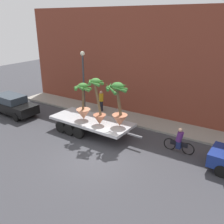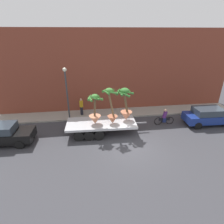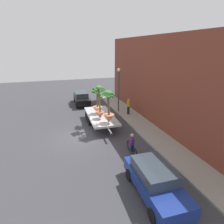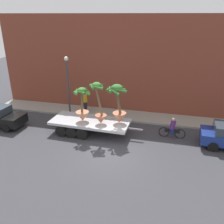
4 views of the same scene
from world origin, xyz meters
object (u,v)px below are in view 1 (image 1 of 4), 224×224
potted_palm_rear (98,105)px  pedestrian_near_gate (101,101)px  potted_palm_middle (83,104)px  trailing_car (12,104)px  flatbed_trailer (88,122)px  cyclist (179,141)px  street_lamp (83,74)px  potted_palm_front (119,106)px

potted_palm_rear → pedestrian_near_gate: bearing=122.8°
potted_palm_middle → trailing_car: potted_palm_middle is taller
flatbed_trailer → trailing_car: trailing_car is taller
flatbed_trailer → pedestrian_near_gate: bearing=111.9°
potted_palm_middle → cyclist: potted_palm_middle is taller
potted_palm_middle → trailing_car: size_ratio=0.54×
potted_palm_rear → cyclist: (4.98, 1.03, -1.59)m
trailing_car → street_lamp: size_ratio=0.95×
potted_palm_rear → flatbed_trailer: bearing=164.5°
potted_palm_rear → cyclist: 5.33m
trailing_car → street_lamp: bearing=36.2°
potted_palm_middle → pedestrian_near_gate: potted_palm_middle is taller
potted_palm_middle → street_lamp: bearing=128.1°
trailing_car → pedestrian_near_gate: (5.85, 4.17, 0.22)m
potted_palm_front → pedestrian_near_gate: 5.17m
trailing_car → pedestrian_near_gate: 7.19m
potted_palm_middle → potted_palm_front: size_ratio=0.90×
flatbed_trailer → street_lamp: bearing=132.5°
potted_palm_middle → cyclist: 6.47m
potted_palm_front → potted_palm_rear: bearing=-159.7°
potted_palm_middle → potted_palm_front: bearing=7.6°
cyclist → potted_palm_middle: bearing=-171.7°
trailing_car → potted_palm_middle: bearing=3.6°
cyclist → street_lamp: bearing=166.4°
trailing_car → potted_palm_rear: bearing=2.2°
cyclist → potted_palm_rear: bearing=-168.4°
flatbed_trailer → trailing_car: 7.30m
potted_palm_rear → street_lamp: street_lamp is taller
potted_palm_middle → pedestrian_near_gate: size_ratio=1.45×
potted_palm_rear → cyclist: size_ratio=1.61×
flatbed_trailer → potted_palm_front: (2.27, 0.16, 1.52)m
cyclist → potted_palm_front: bearing=-171.3°
potted_palm_rear → potted_palm_middle: (-1.29, 0.11, -0.24)m
potted_palm_middle → cyclist: (6.27, 0.91, -1.35)m
potted_palm_middle → cyclist: bearing=8.3°
potted_palm_front → street_lamp: (-4.85, 2.65, 0.95)m
trailing_car → cyclist: bearing=5.8°
potted_palm_rear → potted_palm_middle: bearing=174.9°
flatbed_trailer → potted_palm_middle: bearing=-142.7°
potted_palm_front → flatbed_trailer: bearing=-176.0°
flatbed_trailer → street_lamp: street_lamp is taller
potted_palm_front → trailing_car: 9.69m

